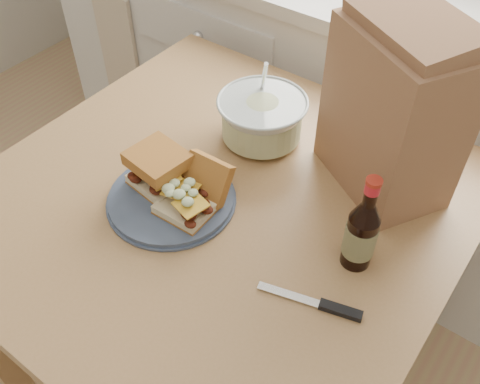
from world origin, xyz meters
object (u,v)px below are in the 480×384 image
Objects in this scene: dining_table at (220,232)px; plate at (171,199)px; beer_bottle at (361,233)px; paper_bag at (394,114)px; coleslaw_bowl at (262,120)px.

dining_table is 3.72× the size of plate.
paper_bag is at bearing 125.92° from beer_bottle.
dining_table is at bearing 45.60° from plate.
plate reaches higher than dining_table.
coleslaw_bowl is 0.39m from beer_bottle.
coleslaw_bowl is 0.98× the size of beer_bottle.
plate is 0.28m from coleslaw_bowl.
coleslaw_bowl is at bearing 171.10° from beer_bottle.
beer_bottle is at bearing -43.43° from paper_bag.
beer_bottle is (0.31, 0.02, 0.20)m from dining_table.
coleslaw_bowl reaches higher than dining_table.
plate is 0.39m from beer_bottle.
coleslaw_bowl is at bearing -141.47° from paper_bag.
beer_bottle is 0.25m from paper_bag.
plate is at bearing -96.55° from coleslaw_bowl.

